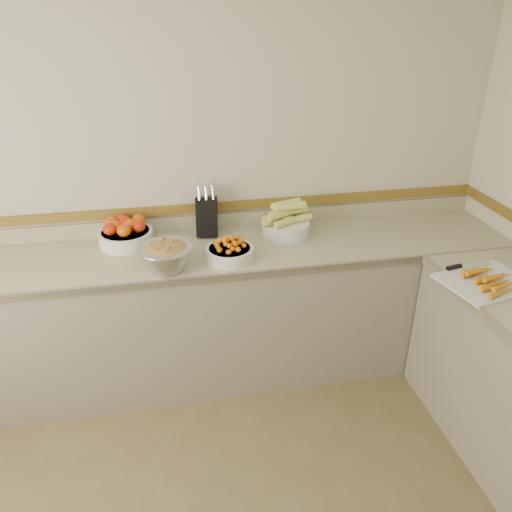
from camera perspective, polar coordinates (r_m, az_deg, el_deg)
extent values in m
plane|color=#BEB99D|center=(3.16, -8.64, 9.62)|extent=(4.00, 0.00, 4.00)
cube|color=tan|center=(3.01, -7.73, 0.16)|extent=(4.00, 0.65, 0.04)
cube|color=gray|center=(3.24, -7.24, -6.94)|extent=(4.00, 0.63, 0.86)
cube|color=#7C7053|center=(2.74, -7.26, -2.78)|extent=(4.00, 0.02, 0.04)
cube|color=tan|center=(3.27, -8.20, 3.71)|extent=(4.00, 0.02, 0.10)
cube|color=brown|center=(3.23, -8.32, 5.33)|extent=(4.00, 0.02, 0.06)
cube|color=black|center=(3.17, -5.64, 4.52)|extent=(0.15, 0.18, 0.27)
cylinder|color=silver|center=(3.08, -6.51, 6.95)|extent=(0.02, 0.03, 0.07)
cylinder|color=silver|center=(3.08, -5.72, 7.01)|extent=(0.02, 0.03, 0.07)
cylinder|color=silver|center=(3.09, -4.92, 7.07)|extent=(0.02, 0.03, 0.07)
cylinder|color=silver|center=(3.10, -6.56, 7.11)|extent=(0.02, 0.03, 0.07)
cylinder|color=silver|center=(3.11, -5.77, 7.18)|extent=(0.02, 0.03, 0.07)
cylinder|color=silver|center=(3.11, -4.98, 7.24)|extent=(0.02, 0.03, 0.07)
cylinder|color=silver|center=(3.13, -6.60, 7.28)|extent=(0.02, 0.03, 0.07)
cylinder|color=silver|center=(3.13, -5.82, 7.34)|extent=(0.02, 0.03, 0.07)
cylinder|color=silver|center=(3.14, -5.03, 7.40)|extent=(0.02, 0.03, 0.07)
cylinder|color=silver|center=(3.16, -14.62, 2.08)|extent=(0.33, 0.33, 0.09)
torus|color=silver|center=(3.14, -14.70, 2.70)|extent=(0.33, 0.33, 0.01)
cylinder|color=white|center=(3.14, -14.70, 2.70)|extent=(0.29, 0.29, 0.01)
ellipsoid|color=#B22407|center=(3.09, -16.33, 2.96)|extent=(0.09, 0.09, 0.07)
ellipsoid|color=#C34A07|center=(3.05, -14.85, 2.81)|extent=(0.09, 0.09, 0.07)
ellipsoid|color=#B22407|center=(3.09, -13.30, 3.32)|extent=(0.09, 0.09, 0.07)
ellipsoid|color=#C34A07|center=(3.18, -16.22, 3.67)|extent=(0.09, 0.09, 0.07)
ellipsoid|color=#B22407|center=(3.14, -14.78, 3.54)|extent=(0.09, 0.09, 0.07)
ellipsoid|color=#C34A07|center=(3.18, -13.27, 4.02)|extent=(0.09, 0.09, 0.07)
ellipsoid|color=#B22407|center=(3.21, -15.12, 4.00)|extent=(0.09, 0.09, 0.07)
ellipsoid|color=#C34A07|center=(3.12, -14.10, 3.44)|extent=(0.09, 0.09, 0.07)
ellipsoid|color=#B22407|center=(3.17, -14.75, 3.81)|extent=(0.09, 0.09, 0.07)
ellipsoid|color=#C34A07|center=(3.12, -15.80, 3.25)|extent=(0.09, 0.09, 0.07)
cylinder|color=silver|center=(2.88, -3.03, 0.31)|extent=(0.28, 0.28, 0.07)
torus|color=silver|center=(2.87, -3.04, 0.84)|extent=(0.28, 0.28, 0.01)
cylinder|color=white|center=(2.87, -3.04, 0.84)|extent=(0.24, 0.24, 0.01)
sphere|color=#CA5907|center=(2.86, -4.32, 1.54)|extent=(0.03, 0.03, 0.03)
sphere|color=#CA5907|center=(2.86, -3.54, 1.95)|extent=(0.03, 0.03, 0.03)
sphere|color=#CA5907|center=(2.82, -2.80, 1.75)|extent=(0.03, 0.03, 0.03)
sphere|color=#CA5907|center=(2.86, -3.67, 1.91)|extent=(0.03, 0.03, 0.03)
sphere|color=#CA5907|center=(2.83, -2.52, 1.46)|extent=(0.03, 0.03, 0.03)
sphere|color=#CA5907|center=(2.83, -2.94, 1.96)|extent=(0.03, 0.03, 0.03)
sphere|color=#CA5907|center=(2.90, -3.55, 1.97)|extent=(0.03, 0.03, 0.03)
sphere|color=#CA5907|center=(2.87, -2.77, 1.90)|extent=(0.03, 0.03, 0.03)
sphere|color=#CA5907|center=(2.84, -2.98, 2.19)|extent=(0.03, 0.03, 0.03)
sphere|color=#CA5907|center=(2.87, -4.31, 1.66)|extent=(0.03, 0.03, 0.03)
sphere|color=#CA5907|center=(2.85, -3.52, 2.03)|extent=(0.03, 0.03, 0.03)
sphere|color=#CA5907|center=(2.81, -2.28, 1.26)|extent=(0.03, 0.03, 0.03)
sphere|color=#CA5907|center=(2.86, -1.69, 1.57)|extent=(0.03, 0.03, 0.03)
sphere|color=#CA5907|center=(2.89, -2.84, 2.00)|extent=(0.03, 0.03, 0.03)
sphere|color=#CA5907|center=(2.87, -4.92, 1.39)|extent=(0.03, 0.03, 0.03)
sphere|color=#CA5907|center=(2.87, -2.64, 1.95)|extent=(0.03, 0.03, 0.03)
sphere|color=#CA5907|center=(2.84, -3.30, 1.77)|extent=(0.03, 0.03, 0.03)
sphere|color=#CA5907|center=(2.88, -2.68, 1.98)|extent=(0.03, 0.03, 0.03)
sphere|color=#CA5907|center=(2.85, -3.80, 1.88)|extent=(0.03, 0.03, 0.03)
sphere|color=#CA5907|center=(2.94, -2.43, 2.08)|extent=(0.03, 0.03, 0.03)
sphere|color=#CA5907|center=(2.84, -3.31, 2.08)|extent=(0.03, 0.03, 0.03)
sphere|color=#CA5907|center=(2.89, -3.69, 1.90)|extent=(0.03, 0.03, 0.03)
sphere|color=#CA5907|center=(2.82, -2.13, 1.18)|extent=(0.03, 0.03, 0.03)
sphere|color=#CA5907|center=(2.91, -3.72, 1.94)|extent=(0.03, 0.03, 0.03)
sphere|color=#CA5907|center=(2.94, -3.20, 2.12)|extent=(0.03, 0.03, 0.03)
sphere|color=#CA5907|center=(2.80, -3.51, 1.06)|extent=(0.03, 0.03, 0.03)
sphere|color=#CA5907|center=(2.84, -2.89, 1.94)|extent=(0.03, 0.03, 0.03)
sphere|color=#CA5907|center=(2.80, -2.84, 1.13)|extent=(0.03, 0.03, 0.03)
sphere|color=#CA5907|center=(2.79, -2.68, 0.81)|extent=(0.03, 0.03, 0.03)
sphere|color=#CA5907|center=(2.85, -3.16, 1.92)|extent=(0.03, 0.03, 0.03)
sphere|color=#CA5907|center=(2.80, -2.73, 1.09)|extent=(0.03, 0.03, 0.03)
sphere|color=#CA5907|center=(2.87, -2.25, 1.87)|extent=(0.03, 0.03, 0.03)
sphere|color=#CA5907|center=(2.77, -3.07, 0.47)|extent=(0.03, 0.03, 0.03)
sphere|color=#CA5907|center=(2.88, -2.17, 1.97)|extent=(0.03, 0.03, 0.03)
sphere|color=#CA5907|center=(2.86, -4.25, 1.69)|extent=(0.03, 0.03, 0.03)
sphere|color=#CA5907|center=(2.81, -1.63, 1.13)|extent=(0.03, 0.03, 0.03)
sphere|color=#CA5907|center=(2.77, -3.21, 0.43)|extent=(0.03, 0.03, 0.03)
sphere|color=#CA5907|center=(2.85, -2.98, 1.90)|extent=(0.03, 0.03, 0.03)
sphere|color=#CA5907|center=(2.86, -3.44, 1.83)|extent=(0.03, 0.03, 0.03)
sphere|color=#CA5907|center=(2.85, -3.03, 2.09)|extent=(0.03, 0.03, 0.03)
sphere|color=#CA5907|center=(2.85, -3.19, 2.12)|extent=(0.03, 0.03, 0.03)
sphere|color=#CA5907|center=(2.90, -1.80, 1.94)|extent=(0.03, 0.03, 0.03)
cylinder|color=silver|center=(3.18, 3.42, 3.18)|extent=(0.30, 0.30, 0.09)
torus|color=silver|center=(3.17, 3.44, 3.83)|extent=(0.30, 0.30, 0.01)
cylinder|color=#CED659|center=(3.12, 2.38, 4.06)|extent=(0.20, 0.11, 0.05)
cylinder|color=#CED659|center=(3.12, 3.66, 3.96)|extent=(0.20, 0.13, 0.05)
cylinder|color=#CED659|center=(3.16, 4.67, 4.26)|extent=(0.21, 0.08, 0.05)
cylinder|color=#CED659|center=(3.18, 2.31, 4.49)|extent=(0.20, 0.12, 0.05)
cylinder|color=#CED659|center=(3.21, 3.84, 4.67)|extent=(0.20, 0.07, 0.05)
cylinder|color=#CED659|center=(3.13, 3.12, 5.01)|extent=(0.20, 0.13, 0.05)
cylinder|color=#CED659|center=(3.16, 4.22, 5.17)|extent=(0.21, 0.09, 0.05)
cylinder|color=#CED659|center=(3.15, 3.45, 5.97)|extent=(0.20, 0.11, 0.05)
cylinder|color=#CED659|center=(3.10, 2.89, 4.78)|extent=(0.20, 0.14, 0.05)
cylinder|color=#CED659|center=(3.11, 3.95, 5.66)|extent=(0.21, 0.08, 0.05)
cylinder|color=#B2B2BA|center=(2.79, -10.18, -0.29)|extent=(0.30, 0.30, 0.14)
torus|color=#B2B2BA|center=(2.76, -10.29, 0.91)|extent=(0.30, 0.30, 0.01)
ellipsoid|color=#A71813|center=(2.76, -10.27, 0.70)|extent=(0.25, 0.25, 0.08)
cube|color=#A71813|center=(2.73, -10.94, 0.82)|extent=(0.02, 0.02, 0.02)
cube|color=#6EAB53|center=(2.75, -10.72, 1.28)|extent=(0.02, 0.02, 0.02)
cube|color=#A71813|center=(2.79, -12.04, 1.31)|extent=(0.03, 0.03, 0.02)
cube|color=#6EAB53|center=(2.71, -11.23, 0.81)|extent=(0.02, 0.02, 0.02)
cube|color=#A71813|center=(2.68, -10.09, 0.46)|extent=(0.02, 0.02, 0.02)
cube|color=#6EAB53|center=(2.76, -9.50, 1.61)|extent=(0.03, 0.03, 0.02)
cube|color=#A71813|center=(2.73, -11.73, 0.82)|extent=(0.02, 0.02, 0.02)
cube|color=#6EAB53|center=(2.76, -9.80, 1.28)|extent=(0.02, 0.02, 0.02)
cube|color=#A71813|center=(2.76, -10.43, 1.09)|extent=(0.02, 0.02, 0.02)
cube|color=#6EAB53|center=(2.80, -9.36, 1.64)|extent=(0.03, 0.03, 0.02)
cube|color=#A71813|center=(2.81, -10.65, 1.94)|extent=(0.03, 0.03, 0.02)
cube|color=#6EAB53|center=(2.77, -9.72, 1.25)|extent=(0.02, 0.02, 0.02)
cube|color=#A71813|center=(2.70, -9.98, 0.88)|extent=(0.03, 0.03, 0.02)
cube|color=#6EAB53|center=(2.76, -10.93, 1.50)|extent=(0.02, 0.02, 0.02)
cube|color=silver|center=(2.91, 24.83, -2.71)|extent=(0.51, 0.44, 0.01)
cone|color=#CA7807|center=(2.81, 26.48, -3.75)|extent=(0.18, 0.06, 0.03)
cone|color=#CA7807|center=(2.81, 26.28, -3.07)|extent=(0.18, 0.06, 0.03)
cone|color=#CA7807|center=(2.84, 25.88, -3.22)|extent=(0.18, 0.06, 0.03)
cone|color=#CA7807|center=(2.86, 25.59, -2.96)|extent=(0.18, 0.06, 0.03)
cone|color=#CA7807|center=(2.87, 25.39, -2.30)|extent=(0.18, 0.06, 0.03)
cone|color=#CA7807|center=(2.90, 25.01, -2.45)|extent=(0.18, 0.06, 0.03)
cone|color=#CA7807|center=(2.92, 24.73, -2.20)|extent=(0.18, 0.06, 0.03)
cone|color=#CA7807|center=(2.92, 24.54, -1.55)|extent=(0.18, 0.06, 0.03)
cone|color=#CA7807|center=(2.95, 24.18, -1.72)|extent=(0.18, 0.06, 0.03)
cone|color=#CA7807|center=(2.97, 23.90, -1.48)|extent=(0.18, 0.06, 0.03)
cube|color=silver|center=(3.04, 23.88, -1.03)|extent=(0.19, 0.07, 0.00)
cube|color=black|center=(2.97, 21.70, -1.18)|extent=(0.10, 0.04, 0.02)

